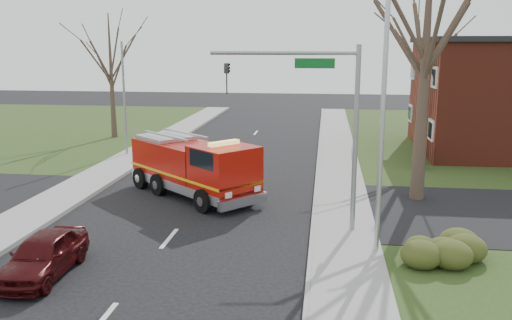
# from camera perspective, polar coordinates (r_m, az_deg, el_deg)

# --- Properties ---
(ground) EXTENTS (120.00, 120.00, 0.00)m
(ground) POSITION_cam_1_polar(r_m,az_deg,el_deg) (19.77, -9.12, -8.18)
(ground) COLOR black
(ground) RESTS_ON ground
(sidewalk_right) EXTENTS (2.40, 80.00, 0.15)m
(sidewalk_right) POSITION_cam_1_polar(r_m,az_deg,el_deg) (19.00, 9.34, -8.80)
(sidewalk_right) COLOR gray
(sidewalk_right) RESTS_ON ground
(sidewalk_left) EXTENTS (2.40, 80.00, 0.15)m
(sidewalk_left) POSITION_cam_1_polar(r_m,az_deg,el_deg) (22.26, -24.73, -6.64)
(sidewalk_left) COLOR gray
(sidewalk_left) RESTS_ON ground
(health_center_sign) EXTENTS (0.12, 2.00, 1.40)m
(health_center_sign) POSITION_cam_1_polar(r_m,az_deg,el_deg) (31.25, 16.59, 0.63)
(health_center_sign) COLOR #451010
(health_center_sign) RESTS_ON ground
(hedge_corner) EXTENTS (2.80, 2.00, 0.90)m
(hedge_corner) POSITION_cam_1_polar(r_m,az_deg,el_deg) (18.22, 18.42, -8.50)
(hedge_corner) COLOR #343F17
(hedge_corner) RESTS_ON lawn_right
(bare_tree_near) EXTENTS (6.00, 6.00, 12.00)m
(bare_tree_near) POSITION_cam_1_polar(r_m,az_deg,el_deg) (24.12, 17.56, 12.99)
(bare_tree_near) COLOR #3E3024
(bare_tree_near) RESTS_ON ground
(bare_tree_far) EXTENTS (5.25, 5.25, 10.50)m
(bare_tree_far) POSITION_cam_1_polar(r_m,az_deg,el_deg) (33.23, 17.36, 10.98)
(bare_tree_far) COLOR #3E3024
(bare_tree_far) RESTS_ON ground
(bare_tree_left) EXTENTS (4.50, 4.50, 9.00)m
(bare_tree_left) POSITION_cam_1_polar(r_m,az_deg,el_deg) (40.81, -15.06, 9.90)
(bare_tree_left) COLOR #3E3024
(bare_tree_left) RESTS_ON ground
(traffic_signal_mast) EXTENTS (5.29, 0.18, 6.80)m
(traffic_signal_mast) POSITION_cam_1_polar(r_m,az_deg,el_deg) (19.37, 6.73, 5.81)
(traffic_signal_mast) COLOR gray
(traffic_signal_mast) RESTS_ON ground
(streetlight_pole) EXTENTS (1.48, 0.16, 8.40)m
(streetlight_pole) POSITION_cam_1_polar(r_m,az_deg,el_deg) (17.49, 12.98, 4.41)
(streetlight_pole) COLOR #B7BABF
(streetlight_pole) RESTS_ON ground
(utility_pole_far) EXTENTS (0.14, 0.14, 7.00)m
(utility_pole_far) POSITION_cam_1_polar(r_m,az_deg,el_deg) (34.19, -13.69, 6.18)
(utility_pole_far) COLOR gray
(utility_pole_far) RESTS_ON ground
(fire_engine) EXTENTS (6.87, 6.46, 2.84)m
(fire_engine) POSITION_cam_1_polar(r_m,az_deg,el_deg) (24.71, -6.51, -0.90)
(fire_engine) COLOR #A71007
(fire_engine) RESTS_ON ground
(parked_car_maroon) EXTENTS (1.62, 3.85, 1.30)m
(parked_car_maroon) POSITION_cam_1_polar(r_m,az_deg,el_deg) (17.56, -21.50, -9.27)
(parked_car_maroon) COLOR #36080A
(parked_car_maroon) RESTS_ON ground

